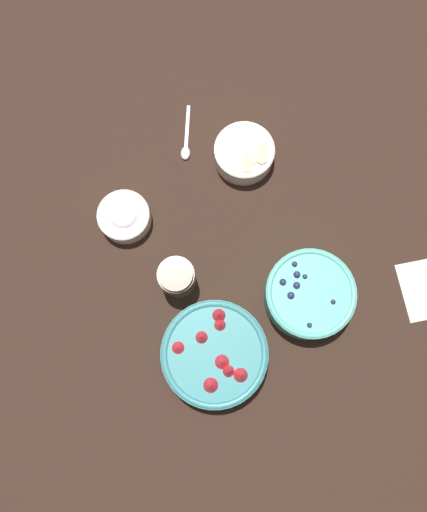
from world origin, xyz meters
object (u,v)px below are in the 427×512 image
object	(u,v)px
bowl_blueberries	(309,294)
bowl_bananas	(244,153)
bowl_strawberries	(215,354)
bowl_cream	(124,216)
jar_chocolate	(177,278)

from	to	relation	value
bowl_blueberries	bowl_bananas	bearing A→B (deg)	162.90
bowl_strawberries	bowl_cream	distance (m)	0.36
bowl_cream	bowl_strawberries	bearing A→B (deg)	-5.87
bowl_strawberries	bowl_blueberries	xyz separation A→B (m)	(0.03, 0.23, 0.00)
bowl_strawberries	bowl_blueberries	world-z (taller)	bowl_strawberries
bowl_cream	jar_chocolate	distance (m)	0.19
bowl_blueberries	bowl_bananas	xyz separation A→B (m)	(-0.33, 0.10, -0.01)
jar_chocolate	bowl_strawberries	bearing A→B (deg)	-13.05
bowl_strawberries	jar_chocolate	xyz separation A→B (m)	(-0.17, 0.04, 0.01)
bowl_bananas	bowl_cream	size ratio (longest dim) A/B	1.18
bowl_cream	jar_chocolate	xyz separation A→B (m)	(0.19, 0.00, 0.02)
bowl_bananas	bowl_cream	world-z (taller)	same
bowl_blueberries	bowl_bananas	distance (m)	0.35
bowl_cream	bowl_blueberries	bearing A→B (deg)	26.86
bowl_bananas	jar_chocolate	xyz separation A→B (m)	(0.13, -0.30, 0.02)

